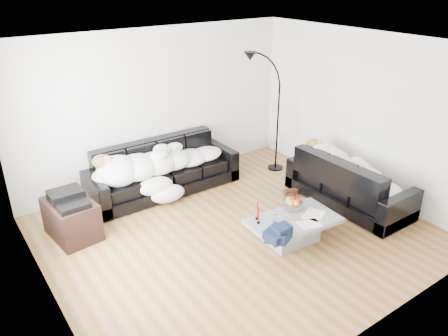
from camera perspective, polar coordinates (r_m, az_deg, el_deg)
ground at (r=6.28m, az=1.60°, el=-8.42°), size 5.00×5.00×0.00m
wall_back at (r=7.50m, az=-8.71°, el=7.88°), size 5.00×0.02×2.60m
wall_left at (r=4.76m, az=-23.21°, el=-4.10°), size 0.02×4.50×2.60m
wall_right at (r=7.37m, az=17.61°, el=6.72°), size 0.02×4.50×2.60m
ceiling at (r=5.33m, az=1.93°, el=15.71°), size 5.00×5.00×0.00m
sofa_back at (r=7.30m, az=-7.93°, el=-0.02°), size 2.51×0.87×0.82m
sofa_right at (r=7.11m, az=16.07°, el=-1.56°), size 0.85×1.99×0.81m
sleeper_back at (r=7.17m, az=-7.85°, el=1.45°), size 2.13×0.73×0.43m
sleeper_right at (r=7.02m, az=16.28°, el=0.09°), size 0.72×1.71×0.42m
teal_cushion at (r=7.30m, az=12.38°, el=2.28°), size 0.42×0.38×0.20m
coffee_table at (r=6.07m, az=8.97°, el=-8.05°), size 1.27×0.80×0.36m
fruit_bowl at (r=6.19m, az=9.03°, el=-4.53°), size 0.31×0.31×0.17m
wine_glass_a at (r=5.84m, az=6.63°, el=-6.29°), size 0.09×0.09×0.17m
wine_glass_b at (r=5.77m, az=6.56°, el=-6.79°), size 0.07×0.07×0.15m
wine_glass_c at (r=5.82m, az=8.13°, el=-6.46°), size 0.08×0.08×0.18m
candle_left at (r=5.78m, az=4.55°, el=-6.23°), size 0.05×0.05×0.23m
candle_right at (r=5.86m, az=4.38°, el=-5.59°), size 0.05×0.05×0.26m
newspaper_a at (r=6.12m, az=11.67°, el=-5.96°), size 0.40×0.37×0.01m
newspaper_b at (r=5.90m, az=11.09°, el=-7.17°), size 0.35×0.29×0.01m
navy_jacket at (r=5.40m, az=7.28°, el=-8.12°), size 0.41×0.37×0.18m
shoes at (r=7.23m, az=8.58°, el=-3.52°), size 0.46×0.37×0.10m
av_cabinet at (r=6.42m, az=-19.27°, el=-6.31°), size 0.63×0.85×0.54m
stereo at (r=6.27m, az=-19.70°, el=-3.66°), size 0.45×0.35×0.13m
floor_lamp at (r=7.91m, az=7.05°, el=6.44°), size 0.76×0.47×1.96m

